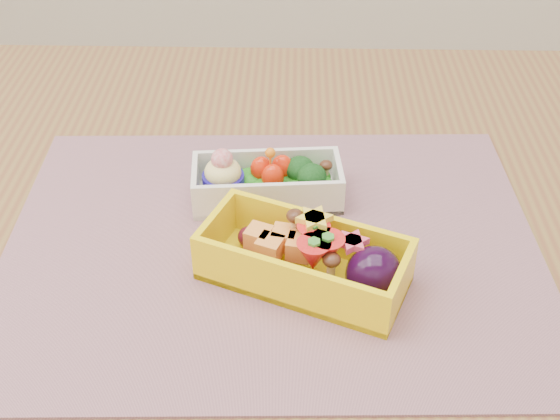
{
  "coord_description": "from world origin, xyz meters",
  "views": [
    {
      "loc": [
        0.01,
        -0.55,
        1.2
      ],
      "look_at": [
        -0.0,
        -0.03,
        0.79
      ],
      "focal_mm": 45.91,
      "sensor_mm": 36.0,
      "label": 1
    }
  ],
  "objects_px": {
    "table": "(281,295)",
    "bento_yellow": "(308,259)",
    "placemat": "(272,245)",
    "bento_white": "(266,182)"
  },
  "relations": [
    {
      "from": "bento_white",
      "to": "placemat",
      "type": "bearing_deg",
      "value": -88.56
    },
    {
      "from": "bento_white",
      "to": "bento_yellow",
      "type": "xyz_separation_m",
      "value": [
        0.04,
        -0.12,
        0.01
      ]
    },
    {
      "from": "placemat",
      "to": "bento_white",
      "type": "height_order",
      "value": "bento_white"
    },
    {
      "from": "table",
      "to": "bento_yellow",
      "type": "height_order",
      "value": "bento_yellow"
    },
    {
      "from": "placemat",
      "to": "bento_white",
      "type": "xyz_separation_m",
      "value": [
        -0.01,
        0.07,
        0.02
      ]
    },
    {
      "from": "placemat",
      "to": "bento_white",
      "type": "relative_size",
      "value": 3.26
    },
    {
      "from": "placemat",
      "to": "table",
      "type": "bearing_deg",
      "value": 76.04
    },
    {
      "from": "table",
      "to": "bento_white",
      "type": "relative_size",
      "value": 7.75
    },
    {
      "from": "bento_white",
      "to": "bento_yellow",
      "type": "bearing_deg",
      "value": -75.97
    },
    {
      "from": "table",
      "to": "bento_yellow",
      "type": "distance_m",
      "value": 0.15
    }
  ]
}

